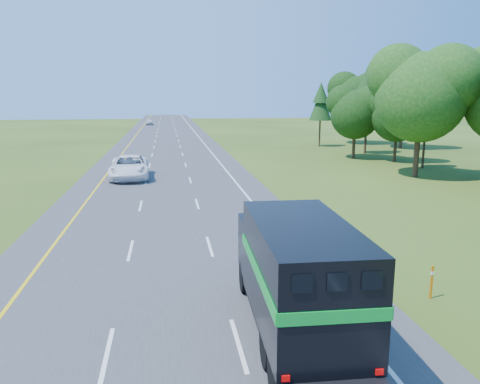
% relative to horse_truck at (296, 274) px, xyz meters
% --- Properties ---
extents(road, '(15.00, 260.00, 0.04)m').
position_rel_horse_truck_xyz_m(road, '(-3.57, 38.70, -1.94)').
color(road, '#38383A').
rests_on(road, ground).
extents(lane_markings, '(11.15, 260.00, 0.01)m').
position_rel_horse_truck_xyz_m(lane_markings, '(-3.57, 38.70, -1.92)').
color(lane_markings, yellow).
rests_on(lane_markings, road).
extents(horse_truck, '(2.84, 8.20, 3.59)m').
position_rel_horse_truck_xyz_m(horse_truck, '(0.00, 0.00, 0.00)').
color(horse_truck, black).
rests_on(horse_truck, road).
extents(white_suv, '(3.49, 7.11, 1.94)m').
position_rel_horse_truck_xyz_m(white_suv, '(-6.84, 28.49, -0.95)').
color(white_suv, white).
rests_on(white_suv, road).
extents(far_car, '(1.93, 4.24, 1.41)m').
position_rel_horse_truck_xyz_m(far_car, '(-7.74, 105.66, -1.22)').
color(far_car, silver).
rests_on(far_car, road).
extents(delineator, '(0.10, 0.06, 1.21)m').
position_rel_horse_truck_xyz_m(delineator, '(5.44, 1.80, -1.31)').
color(delineator, orange).
rests_on(delineator, ground).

